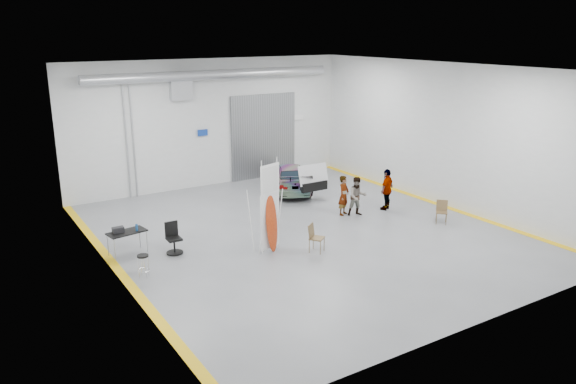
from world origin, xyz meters
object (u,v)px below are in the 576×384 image
work_table (125,232)px  office_chair (173,240)px  sedan_car (289,177)px  folding_chair_near (317,243)px  shop_stool (144,266)px  surfboard_display (269,215)px  person_c (387,189)px  person_a (344,195)px  folding_chair_far (441,216)px  person_b (357,196)px

work_table → office_chair: 1.62m
sedan_car → folding_chair_near: 7.64m
shop_stool → work_table: bearing=88.1°
surfboard_display → work_table: size_ratio=2.40×
person_c → folding_chair_near: bearing=-1.0°
folding_chair_near → work_table: bearing=114.3°
sedan_car → work_table: 9.54m
person_c → person_a: bearing=-37.1°
shop_stool → work_table: (0.07, 2.09, 0.43)m
folding_chair_far → shop_stool: size_ratio=1.24×
folding_chair_near → work_table: 6.44m
folding_chair_far → sedan_car: bearing=154.9°
sedan_car → office_chair: bearing=55.7°
person_b → folding_chair_far: size_ratio=1.80×
folding_chair_near → person_a: bearing=4.4°
sedan_car → person_a: bearing=114.3°
person_a → surfboard_display: size_ratio=0.51×
sedan_car → shop_stool: (-8.86, -5.79, -0.27)m
person_b → work_table: (-9.16, 0.89, -0.01)m
person_a → shop_stool: bearing=163.0°
work_table → shop_stool: bearing=-91.9°
work_table → office_chair: office_chair is taller
person_b → folding_chair_near: (-3.61, -2.33, -0.50)m
person_b → folding_chair_near: bearing=-128.0°
folding_chair_far → office_chair: size_ratio=0.84×
surfboard_display → folding_chair_far: 7.28m
office_chair → folding_chair_near: bearing=-28.9°
person_b → folding_chair_near: size_ratio=1.66×
surfboard_display → person_c: bearing=-5.2°
sedan_car → folding_chair_far: bearing=134.3°
sedan_car → shop_stool: bearing=57.7°
person_c → work_table: bearing=-30.0°
folding_chair_near → folding_chair_far: size_ratio=1.08×
sedan_car → shop_stool: size_ratio=6.05×
office_chair → person_c: bearing=0.7°
folding_chair_far → person_a: bearing=176.8°
person_a → surfboard_display: surfboard_display is taller
surfboard_display → shop_stool: bearing=158.8°
sedan_car → person_c: size_ratio=2.49×
office_chair → folding_chair_far: bearing=-13.2°
sedan_car → folding_chair_near: sedan_car is taller
surfboard_display → folding_chair_near: bearing=-49.9°
shop_stool → folding_chair_near: bearing=-11.3°
office_chair → sedan_car: bearing=32.7°
person_b → folding_chair_far: bearing=-30.0°
person_c → shop_stool: bearing=-18.8°
person_c → folding_chair_near: 5.66m
person_c → folding_chair_far: 2.62m
person_a → person_b: (0.40, -0.38, -0.01)m
sedan_car → person_b: size_ratio=2.71×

